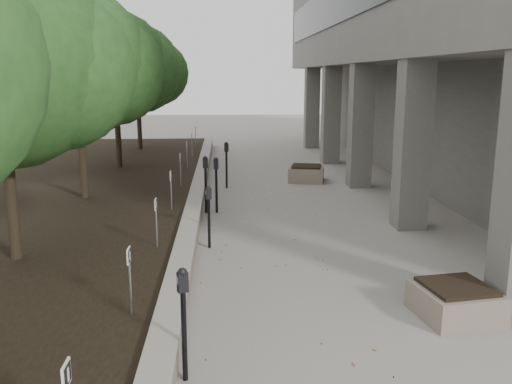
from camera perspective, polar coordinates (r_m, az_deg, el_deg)
name	(u,v)px	position (r m, az deg, el deg)	size (l,w,h in m)	color
ground	(305,354)	(7.61, 5.16, -16.44)	(90.00, 90.00, 0.00)	gray
retaining_wall	(198,194)	(15.99, -6.08, -0.18)	(0.39, 26.00, 0.50)	gray
planting_bed	(70,197)	(16.59, -18.85, -0.50)	(7.00, 26.00, 0.40)	black
crabapple_tree_2	(2,106)	(10.33, -24.94, 8.15)	(4.60, 4.00, 5.44)	#224D1D
crabapple_tree_3	(79,95)	(15.09, -18.02, 9.58)	(4.60, 4.00, 5.44)	#224D1D
crabapple_tree_4	(116,90)	(19.97, -14.43, 10.26)	(4.60, 4.00, 5.44)	#224D1D
crabapple_tree_5	(138,87)	(24.90, -12.24, 10.65)	(4.60, 4.00, 5.44)	#224D1D
parking_sign_2	(130,281)	(7.73, -13.01, -9.08)	(0.04, 0.22, 0.96)	black
parking_sign_3	(156,223)	(10.56, -10.35, -3.22)	(0.04, 0.22, 0.96)	black
parking_sign_4	(171,191)	(13.46, -8.85, 0.15)	(0.04, 0.22, 0.96)	black
parking_sign_5	(181,170)	(16.39, -7.88, 2.32)	(0.04, 0.22, 0.96)	black
parking_sign_6	(187,155)	(19.35, -7.21, 3.82)	(0.04, 0.22, 0.96)	black
parking_sign_7	(192,145)	(22.32, -6.71, 4.93)	(0.04, 0.22, 0.96)	black
parking_sign_8	(196,136)	(25.29, -6.33, 5.78)	(0.04, 0.22, 0.96)	black
parking_meter_1	(184,325)	(6.74, -7.53, -13.58)	(0.14, 0.10, 1.44)	black
parking_meter_2	(209,217)	(11.66, -4.93, -2.62)	(0.13, 0.10, 1.36)	black
parking_meter_3	(206,185)	(14.63, -5.27, 0.77)	(0.15, 0.11, 1.54)	black
parking_meter_4	(216,185)	(14.62, -4.16, 0.72)	(0.15, 0.11, 1.51)	black
parking_meter_5	(227,165)	(17.81, -3.10, 2.82)	(0.15, 0.11, 1.53)	black
planter_front	(455,301)	(9.03, 20.09, -10.60)	(1.11, 1.11, 0.52)	gray
planter_back	(306,173)	(19.18, 5.27, 1.97)	(1.18, 1.18, 0.55)	gray
berry_scatter	(268,241)	(12.20, 1.24, -5.17)	(3.30, 14.10, 0.02)	maroon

